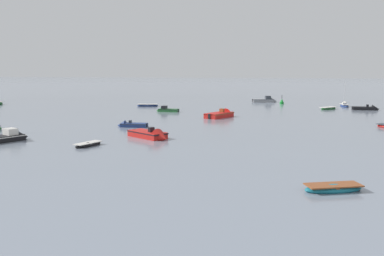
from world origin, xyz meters
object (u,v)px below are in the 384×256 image
Objects in this scene: motorboat_moored_0 at (368,109)px; rowboat_moored_1 at (148,105)px; rowboat_moored_4 at (88,145)px; motorboat_moored_3 at (130,125)px; sailboat_moored_2 at (344,105)px; channel_buoy at (282,102)px; rowboat_moored_2 at (328,108)px; rowboat_moored_3 at (333,188)px; motorboat_moored_1 at (222,115)px; motorboat_moored_6 at (165,110)px; motorboat_moored_2 at (267,101)px; motorboat_moored_4 at (152,136)px; motorboat_moored_5 at (9,138)px.

motorboat_moored_0 is 45.02m from rowboat_moored_1.
motorboat_moored_3 is at bearing 24.27° from rowboat_moored_4.
motorboat_moored_0 is 7.71m from sailboat_moored_2.
channel_buoy reaches higher than motorboat_moored_0.
motorboat_moored_0 is at bearing 133.68° from rowboat_moored_2.
channel_buoy is at bearing -109.05° from rowboat_moored_3.
motorboat_moored_1 reaches higher than motorboat_moored_6.
motorboat_moored_1 is (-26.19, -18.15, 0.07)m from motorboat_moored_0.
rowboat_moored_4 is at bearing -118.99° from motorboat_moored_2.
rowboat_moored_3 is (24.95, -45.96, -0.08)m from motorboat_moored_6.
motorboat_moored_5 is (-14.91, -5.18, 0.04)m from motorboat_moored_4.
motorboat_moored_5 is 44.44m from rowboat_moored_1.
motorboat_moored_2 is 1.41× the size of motorboat_moored_6.
motorboat_moored_6 reaches higher than rowboat_moored_2.
motorboat_moored_3 is at bearing -124.00° from motorboat_moored_2.
sailboat_moored_2 is at bearing -133.37° from motorboat_moored_3.
sailboat_moored_2 is at bearing -17.24° from motorboat_moored_1.
motorboat_moored_0 is 31.86m from motorboat_moored_1.
rowboat_moored_4 is at bearing -129.00° from motorboat_moored_0.
sailboat_moored_2 is 42.47m from rowboat_moored_1.
sailboat_moored_2 is at bearing 114.62° from motorboat_moored_0.
motorboat_moored_1 is at bearing -108.52° from channel_buoy.
sailboat_moored_2 is at bearing -148.27° from motorboat_moored_6.
motorboat_moored_0 is 59.18m from rowboat_moored_4.
rowboat_moored_3 is (-13.01, -57.89, -0.07)m from motorboat_moored_0.
motorboat_moored_6 is at bearing 112.98° from rowboat_moored_1.
motorboat_moored_1 is at bearing -114.97° from motorboat_moored_2.
motorboat_moored_0 is at bearing 170.53° from rowboat_moored_1.
motorboat_moored_5 is at bearing 105.49° from rowboat_moored_4.
rowboat_moored_4 is at bearing 89.57° from rowboat_moored_1.
motorboat_moored_1 is 34.36m from motorboat_moored_2.
rowboat_moored_1 is at bearing -82.36° from rowboat_moored_3.
motorboat_moored_4 is at bearing -19.56° from rowboat_moored_4.
rowboat_moored_2 reaches higher than rowboat_moored_4.
rowboat_moored_2 is 1.02× the size of rowboat_moored_3.
rowboat_moored_3 is (-9.60, -64.80, -0.06)m from sailboat_moored_2.
motorboat_moored_6 is at bearing 12.95° from motorboat_moored_5.
motorboat_moored_1 is at bearing 155.31° from motorboat_moored_6.
channel_buoy is (-3.60, 68.35, 0.29)m from rowboat_moored_3.
motorboat_moored_0 is 1.21× the size of rowboat_moored_2.
sailboat_moored_2 is (22.78, 25.05, -0.08)m from motorboat_moored_1.
motorboat_moored_6 is 52.29m from rowboat_moored_3.
motorboat_moored_5 is 9.98m from rowboat_moored_4.
motorboat_moored_2 is 2.75× the size of channel_buoy.
motorboat_moored_1 is at bearing -146.98° from motorboat_moored_0.
motorboat_moored_6 reaches higher than motorboat_moored_0.
rowboat_moored_2 is (18.77, 17.83, -0.12)m from motorboat_moored_1.
motorboat_moored_3 is at bearing 92.79° from rowboat_moored_1.
rowboat_moored_1 is at bearing 24.74° from motorboat_moored_5.
motorboat_moored_2 is 6.38m from channel_buoy.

